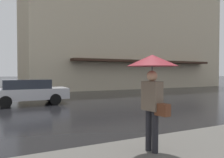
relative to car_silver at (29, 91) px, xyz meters
name	(u,v)px	position (x,y,z in m)	size (l,w,h in m)	color
haussmann_block_corner	(108,7)	(16.65, -12.64, 10.86)	(20.52, 23.91, 23.73)	beige
car_silver	(29,91)	(0.00, 0.00, 0.00)	(1.85, 4.10, 1.41)	#B7B7BC
pedestrian_with_floral_umbrella	(152,73)	(-9.44, -1.50, 1.02)	(1.05, 1.05, 2.01)	#6B5B4C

